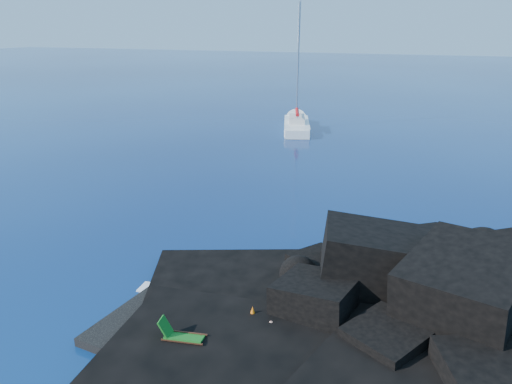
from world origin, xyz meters
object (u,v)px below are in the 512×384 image
sailboat (296,130)px  deck_chair (184,332)px  marker_cone (253,313)px  sunbather (259,322)px

sailboat → deck_chair: (8.00, -40.98, 0.91)m
deck_chair → marker_cone: (1.70, 2.49, -0.27)m
deck_chair → marker_cone: 3.03m
deck_chair → sunbather: deck_chair is taller
deck_chair → marker_cone: bearing=45.7°
sailboat → marker_cone: sailboat is taller
deck_chair → sunbather: 3.01m
sailboat → marker_cone: size_ratio=24.73×
sunbather → marker_cone: 0.54m
sunbather → marker_cone: size_ratio=2.84×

